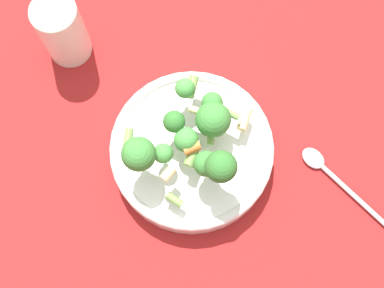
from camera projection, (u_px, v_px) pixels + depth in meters
ground_plane at (192, 155)px, 0.78m from camera, size 3.00×3.00×0.00m
bowl at (192, 151)px, 0.75m from camera, size 0.23×0.23×0.05m
pasta_salad at (191, 139)px, 0.69m from camera, size 0.18×0.17×0.09m
cup at (62, 30)px, 0.77m from camera, size 0.07×0.07×0.12m
spoon at (335, 178)px, 0.76m from camera, size 0.14×0.14×0.01m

